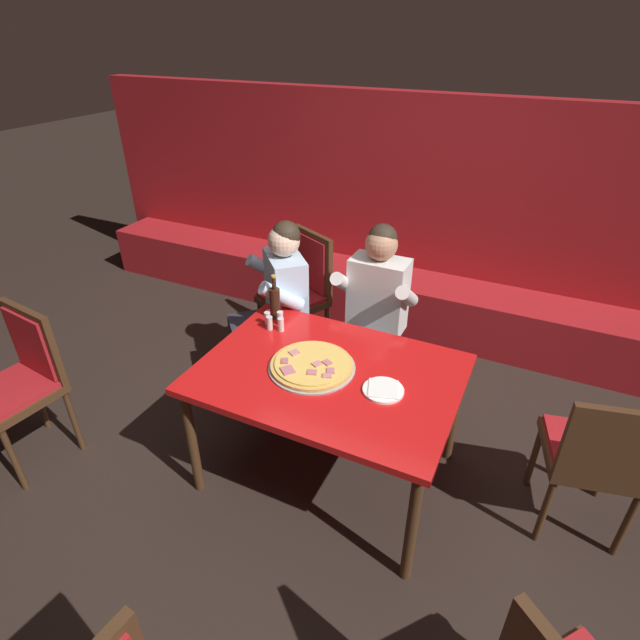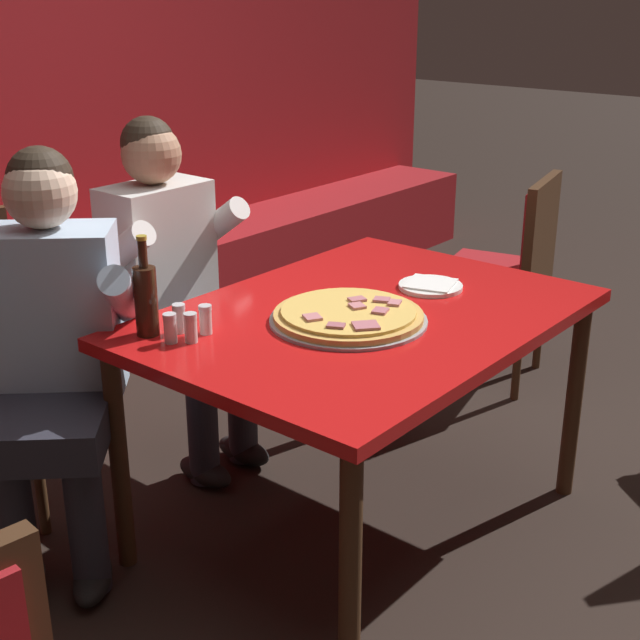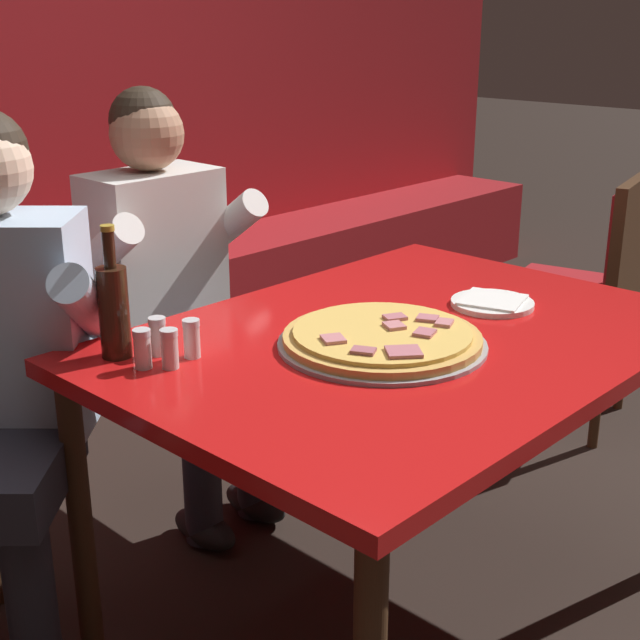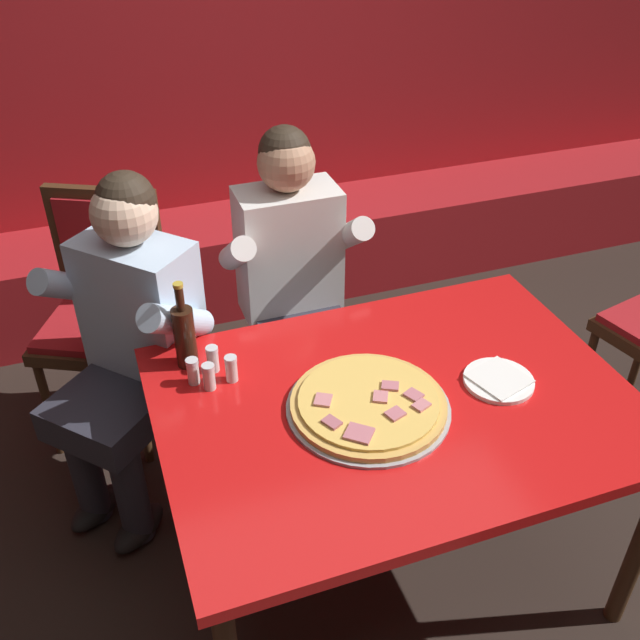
{
  "view_description": "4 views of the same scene",
  "coord_description": "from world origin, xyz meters",
  "views": [
    {
      "loc": [
        0.88,
        -1.95,
        2.36
      ],
      "look_at": [
        -0.14,
        0.18,
        0.95
      ],
      "focal_mm": 28.0,
      "sensor_mm": 36.0,
      "label": 1
    },
    {
      "loc": [
        -2.05,
        -1.52,
        1.71
      ],
      "look_at": [
        -0.08,
        0.11,
        0.73
      ],
      "focal_mm": 50.0,
      "sensor_mm": 36.0,
      "label": 2
    },
    {
      "loc": [
        -1.54,
        -1.19,
        1.48
      ],
      "look_at": [
        -0.24,
        0.04,
        0.85
      ],
      "focal_mm": 50.0,
      "sensor_mm": 36.0,
      "label": 3
    },
    {
      "loc": [
        -0.73,
        -1.4,
        2.13
      ],
      "look_at": [
        -0.17,
        0.18,
        0.96
      ],
      "focal_mm": 40.0,
      "sensor_mm": 36.0,
      "label": 4
    }
  ],
  "objects": [
    {
      "name": "ground_plane",
      "position": [
        0.0,
        0.0,
        0.0
      ],
      "size": [
        24.0,
        24.0,
        0.0
      ],
      "primitive_type": "plane",
      "color": "black"
    },
    {
      "name": "booth_bench",
      "position": [
        0.0,
        1.86,
        0.23
      ],
      "size": [
        6.46,
        0.48,
        0.46
      ],
      "primitive_type": "cube",
      "color": "#A3191E",
      "rests_on": "ground_plane"
    },
    {
      "name": "main_dining_table",
      "position": [
        0.0,
        0.0,
        0.69
      ],
      "size": [
        1.37,
        1.0,
        0.76
      ],
      "color": "#422816",
      "rests_on": "ground_plane"
    },
    {
      "name": "pizza",
      "position": [
        -0.09,
        -0.01,
        0.78
      ],
      "size": [
        0.47,
        0.47,
        0.05
      ],
      "color": "#9E9EA3",
      "rests_on": "main_dining_table"
    },
    {
      "name": "plate_white_paper",
      "position": [
        0.32,
        -0.03,
        0.77
      ],
      "size": [
        0.21,
        0.21,
        0.02
      ],
      "color": "white",
      "rests_on": "main_dining_table"
    },
    {
      "name": "beer_bottle",
      "position": [
        -0.54,
        0.37,
        0.87
      ],
      "size": [
        0.07,
        0.07,
        0.29
      ],
      "color": "black",
      "rests_on": "main_dining_table"
    },
    {
      "name": "shaker_parmesan",
      "position": [
        -0.54,
        0.27,
        0.8
      ],
      "size": [
        0.04,
        0.04,
        0.09
      ],
      "color": "silver",
      "rests_on": "main_dining_table"
    },
    {
      "name": "shaker_black_pepper",
      "position": [
        -0.47,
        0.31,
        0.8
      ],
      "size": [
        0.04,
        0.04,
        0.09
      ],
      "color": "silver",
      "rests_on": "main_dining_table"
    },
    {
      "name": "shaker_oregano",
      "position": [
        -0.5,
        0.23,
        0.8
      ],
      "size": [
        0.04,
        0.04,
        0.09
      ],
      "color": "silver",
      "rests_on": "main_dining_table"
    },
    {
      "name": "shaker_red_pepper_flakes",
      "position": [
        -0.43,
        0.24,
        0.8
      ],
      "size": [
        0.04,
        0.04,
        0.09
      ],
      "color": "silver",
      "rests_on": "main_dining_table"
    },
    {
      "name": "diner_seated_blue_shirt",
      "position": [
        -0.05,
        0.81,
        0.71
      ],
      "size": [
        0.53,
        0.53,
        1.27
      ],
      "color": "black",
      "rests_on": "ground_plane"
    },
    {
      "name": "dining_chair_far_right",
      "position": [
        1.35,
        0.21,
        0.55
      ],
      "size": [
        0.53,
        0.53,
        0.93
      ],
      "color": "#422816",
      "rests_on": "ground_plane"
    },
    {
      "name": "diner_standing_companion",
      "position": [
        -0.7,
        0.62,
        0.71
      ],
      "size": [
        0.64,
        0.64,
        1.27
      ],
      "color": "black",
      "rests_on": "ground_plane"
    }
  ]
}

